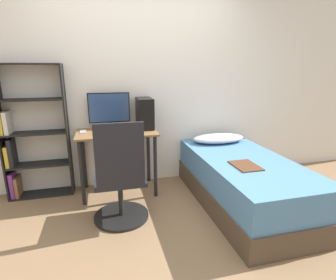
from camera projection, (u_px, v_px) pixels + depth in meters
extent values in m
plane|color=#846647|center=(165.00, 245.00, 2.31)|extent=(14.00, 14.00, 0.00)
cube|color=silver|center=(137.00, 89.00, 3.33)|extent=(8.00, 0.05, 2.50)
cube|color=brown|center=(117.00, 132.00, 3.10)|extent=(0.93, 0.56, 0.02)
cylinder|color=black|center=(82.00, 174.00, 2.89)|extent=(0.04, 0.04, 0.76)
cylinder|color=black|center=(155.00, 167.00, 3.09)|extent=(0.04, 0.04, 0.76)
cylinder|color=black|center=(84.00, 160.00, 3.32)|extent=(0.04, 0.04, 0.76)
cylinder|color=black|center=(148.00, 155.00, 3.52)|extent=(0.04, 0.04, 0.76)
cube|color=black|center=(1.00, 135.00, 2.94)|extent=(0.02, 0.24, 1.56)
cube|color=black|center=(68.00, 131.00, 3.12)|extent=(0.02, 0.24, 1.56)
cube|color=black|center=(44.00, 193.00, 3.23)|extent=(0.69, 0.24, 0.02)
cube|color=black|center=(40.00, 164.00, 3.13)|extent=(0.69, 0.24, 0.02)
cube|color=black|center=(35.00, 133.00, 3.03)|extent=(0.69, 0.24, 0.02)
cube|color=black|center=(31.00, 100.00, 2.93)|extent=(0.69, 0.24, 0.02)
cube|color=black|center=(26.00, 64.00, 2.83)|extent=(0.69, 0.24, 0.02)
cube|color=#7A338E|center=(14.00, 184.00, 3.12)|extent=(0.04, 0.20, 0.30)
cube|color=brown|center=(18.00, 186.00, 3.13)|extent=(0.03, 0.20, 0.24)
cube|color=gold|center=(9.00, 156.00, 3.02)|extent=(0.04, 0.20, 0.25)
cube|color=black|center=(12.00, 152.00, 3.02)|extent=(0.04, 0.20, 0.33)
cube|color=gold|center=(3.00, 123.00, 2.92)|extent=(0.03, 0.20, 0.25)
cube|color=beige|center=(8.00, 123.00, 2.93)|extent=(0.04, 0.20, 0.25)
cylinder|color=black|center=(122.00, 216.00, 2.73)|extent=(0.56, 0.56, 0.03)
cylinder|color=black|center=(121.00, 197.00, 2.68)|extent=(0.05, 0.05, 0.39)
cube|color=black|center=(120.00, 178.00, 2.62)|extent=(0.49, 0.49, 0.04)
cube|color=black|center=(120.00, 155.00, 2.33)|extent=(0.44, 0.04, 0.59)
cube|color=#4C3D2D|center=(242.00, 193.00, 2.99)|extent=(0.93, 1.86, 0.25)
cube|color=teal|center=(244.00, 171.00, 2.91)|extent=(0.90, 1.83, 0.30)
ellipsoid|color=#B2B7C6|center=(219.00, 138.00, 3.49)|extent=(0.71, 0.36, 0.11)
cube|color=#56331E|center=(246.00, 166.00, 2.64)|extent=(0.24, 0.32, 0.01)
cylinder|color=black|center=(110.00, 128.00, 3.25)|extent=(0.17, 0.17, 0.01)
cylinder|color=black|center=(110.00, 125.00, 3.24)|extent=(0.04, 0.04, 0.08)
cube|color=black|center=(109.00, 108.00, 3.19)|extent=(0.50, 0.01, 0.36)
cube|color=navy|center=(109.00, 108.00, 3.18)|extent=(0.47, 0.01, 0.34)
cube|color=black|center=(112.00, 133.00, 2.98)|extent=(0.34, 0.13, 0.02)
cube|color=black|center=(145.00, 113.00, 3.22)|extent=(0.18, 0.34, 0.37)
ellipsoid|color=black|center=(132.00, 132.00, 3.03)|extent=(0.06, 0.09, 0.02)
cube|color=#B7B7BC|center=(83.00, 132.00, 3.06)|extent=(0.07, 0.14, 0.01)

